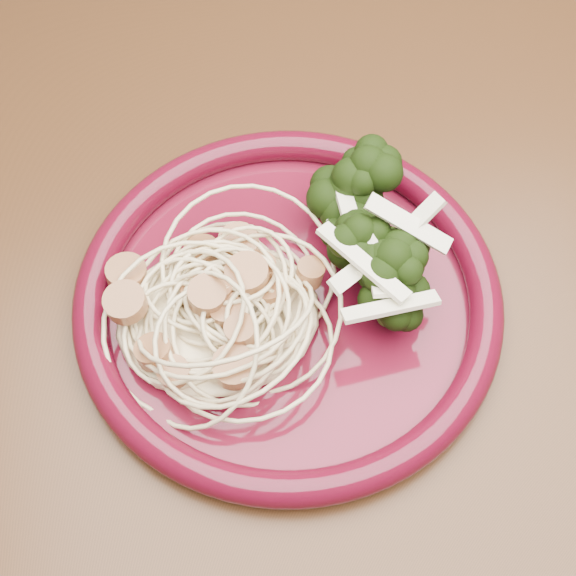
% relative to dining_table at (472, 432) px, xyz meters
% --- Properties ---
extents(dining_table, '(1.20, 0.80, 0.75)m').
position_rel_dining_table_xyz_m(dining_table, '(0.00, 0.00, 0.00)').
color(dining_table, '#472814').
rests_on(dining_table, ground).
extents(dinner_plate, '(0.28, 0.28, 0.02)m').
position_rel_dining_table_xyz_m(dinner_plate, '(-0.11, 0.07, 0.11)').
color(dinner_plate, '#520B1C').
rests_on(dinner_plate, dining_table).
extents(spaghetti_pile, '(0.13, 0.11, 0.03)m').
position_rel_dining_table_xyz_m(spaghetti_pile, '(-0.16, 0.07, 0.12)').
color(spaghetti_pile, beige).
rests_on(spaghetti_pile, dinner_plate).
extents(scallop_cluster, '(0.13, 0.13, 0.04)m').
position_rel_dining_table_xyz_m(scallop_cluster, '(-0.16, 0.07, 0.15)').
color(scallop_cluster, '#A77044').
rests_on(scallop_cluster, spaghetti_pile).
extents(broccoli_pile, '(0.09, 0.14, 0.05)m').
position_rel_dining_table_xyz_m(broccoli_pile, '(-0.06, 0.08, 0.13)').
color(broccoli_pile, black).
rests_on(broccoli_pile, dinner_plate).
extents(onion_garnish, '(0.07, 0.09, 0.05)m').
position_rel_dining_table_xyz_m(onion_garnish, '(-0.06, 0.08, 0.16)').
color(onion_garnish, '#F1EAC9').
rests_on(onion_garnish, broccoli_pile).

